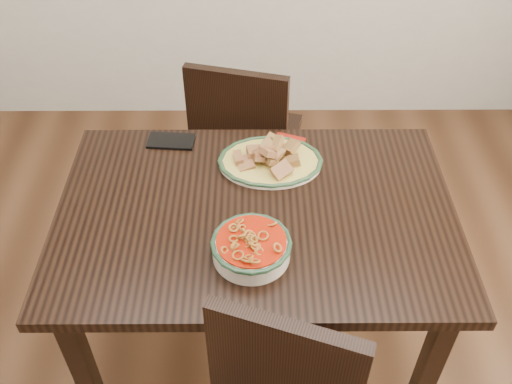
{
  "coord_description": "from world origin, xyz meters",
  "views": [
    {
      "loc": [
        0.01,
        -1.17,
        2.04
      ],
      "look_at": [
        0.01,
        0.14,
        0.81
      ],
      "focal_mm": 40.0,
      "sensor_mm": 36.0,
      "label": 1
    }
  ],
  "objects_px": {
    "fish_plate": "(270,154)",
    "smartphone": "(171,141)",
    "noodle_bowl": "(251,246)",
    "dining_table": "(256,229)",
    "chair_far": "(244,136)"
  },
  "relations": [
    {
      "from": "dining_table",
      "to": "chair_far",
      "type": "distance_m",
      "value": 0.73
    },
    {
      "from": "fish_plate",
      "to": "dining_table",
      "type": "bearing_deg",
      "value": -102.64
    },
    {
      "from": "dining_table",
      "to": "fish_plate",
      "type": "height_order",
      "value": "fish_plate"
    },
    {
      "from": "dining_table",
      "to": "smartphone",
      "type": "relative_size",
      "value": 7.58
    },
    {
      "from": "fish_plate",
      "to": "noodle_bowl",
      "type": "bearing_deg",
      "value": -98.93
    },
    {
      "from": "dining_table",
      "to": "smartphone",
      "type": "height_order",
      "value": "smartphone"
    },
    {
      "from": "chair_far",
      "to": "smartphone",
      "type": "bearing_deg",
      "value": 68.53
    },
    {
      "from": "smartphone",
      "to": "noodle_bowl",
      "type": "bearing_deg",
      "value": -57.04
    },
    {
      "from": "dining_table",
      "to": "noodle_bowl",
      "type": "xyz_separation_m",
      "value": [
        -0.01,
        -0.19,
        0.13
      ]
    },
    {
      "from": "noodle_bowl",
      "to": "dining_table",
      "type": "bearing_deg",
      "value": 85.59
    },
    {
      "from": "smartphone",
      "to": "chair_far",
      "type": "bearing_deg",
      "value": 58.74
    },
    {
      "from": "dining_table",
      "to": "smartphone",
      "type": "distance_m",
      "value": 0.48
    },
    {
      "from": "fish_plate",
      "to": "noodle_bowl",
      "type": "height_order",
      "value": "fish_plate"
    },
    {
      "from": "fish_plate",
      "to": "smartphone",
      "type": "relative_size",
      "value": 2.11
    },
    {
      "from": "chair_far",
      "to": "smartphone",
      "type": "relative_size",
      "value": 5.25
    }
  ]
}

